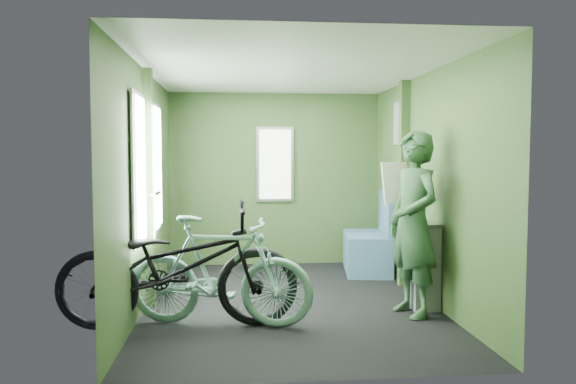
% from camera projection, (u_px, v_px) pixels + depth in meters
% --- Properties ---
extents(room, '(4.00, 4.02, 2.31)m').
position_uv_depth(room, '(285.00, 159.00, 5.58)').
color(room, black).
rests_on(room, ground).
extents(bicycle_black, '(2.03, 0.80, 1.11)m').
position_uv_depth(bicycle_black, '(179.00, 328.00, 4.76)').
color(bicycle_black, black).
rests_on(bicycle_black, ground).
extents(bicycle_mint, '(1.69, 0.90, 1.01)m').
position_uv_depth(bicycle_mint, '(220.00, 327.00, 4.80)').
color(bicycle_mint, '#89C0B7').
rests_on(bicycle_mint, ground).
extents(passenger, '(0.57, 0.73, 1.69)m').
position_uv_depth(passenger, '(413.00, 224.00, 5.12)').
color(passenger, '#2E5532').
rests_on(passenger, ground).
extents(waste_box, '(0.24, 0.34, 0.83)m').
position_uv_depth(waste_box, '(423.00, 266.00, 5.38)').
color(waste_box, slate).
rests_on(waste_box, ground).
extents(bench_seat, '(0.67, 1.04, 1.03)m').
position_uv_depth(bench_seat, '(369.00, 248.00, 7.08)').
color(bench_seat, '#314D68').
rests_on(bench_seat, ground).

